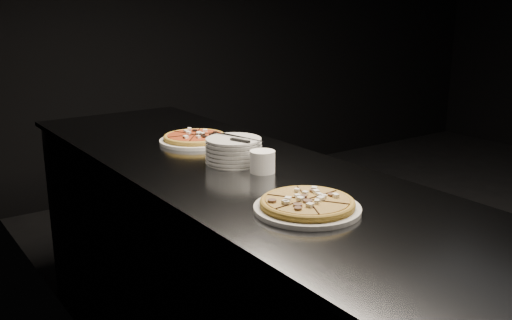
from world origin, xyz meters
TOP-DOWN VIEW (x-y plane):
  - wall_left at (-2.50, 0.00)m, footprint 0.02×5.00m
  - wall_back at (0.00, 2.50)m, footprint 5.00×0.02m
  - counter at (-2.13, 0.00)m, footprint 0.74×2.44m
  - pizza_mushroom at (-2.21, -0.50)m, footprint 0.30×0.30m
  - pizza_tomato at (-2.07, 0.39)m, footprint 0.30×0.30m
  - plate_stack at (-2.11, 0.04)m, footprint 0.20×0.20m
  - cutlery at (-2.10, 0.03)m, footprint 0.07×0.22m
  - ramekin at (-2.09, -0.12)m, footprint 0.09×0.09m

SIDE VIEW (x-z plane):
  - counter at x=-2.13m, z-range 0.00..0.92m
  - pizza_tomato at x=-2.07m, z-range 0.92..0.96m
  - pizza_mushroom at x=-2.21m, z-range 0.92..0.96m
  - ramekin at x=-2.09m, z-range 0.92..1.00m
  - plate_stack at x=-2.11m, z-range 0.92..1.01m
  - cutlery at x=-2.10m, z-range 1.01..1.02m
  - wall_left at x=-2.50m, z-range 0.00..2.80m
  - wall_back at x=0.00m, z-range 0.00..2.80m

